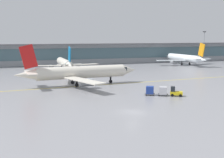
{
  "coord_description": "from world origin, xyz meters",
  "views": [
    {
      "loc": [
        -18.45,
        -43.83,
        12.65
      ],
      "look_at": [
        2.48,
        18.69,
        3.0
      ],
      "focal_mm": 46.41,
      "sensor_mm": 36.0,
      "label": 1
    }
  ],
  "objects_px": {
    "gate_airplane_1": "(64,63)",
    "cargo_dolly_trailing": "(150,90)",
    "taxiing_regional_jet": "(80,73)",
    "apron_light_mast_1": "(204,45)",
    "gate_airplane_2": "(184,58)",
    "cargo_dolly_lead": "(163,91)",
    "baggage_tug": "(175,92)"
  },
  "relations": [
    {
      "from": "gate_airplane_1",
      "to": "cargo_dolly_trailing",
      "type": "xyz_separation_m",
      "value": [
        10.04,
        -52.79,
        -1.78
      ]
    },
    {
      "from": "taxiing_regional_jet",
      "to": "apron_light_mast_1",
      "type": "distance_m",
      "value": 93.95
    },
    {
      "from": "gate_airplane_2",
      "to": "cargo_dolly_lead",
      "type": "bearing_deg",
      "value": 141.71
    },
    {
      "from": "baggage_tug",
      "to": "cargo_dolly_lead",
      "type": "relative_size",
      "value": 1.13
    },
    {
      "from": "gate_airplane_1",
      "to": "taxiing_regional_jet",
      "type": "bearing_deg",
      "value": 177.47
    },
    {
      "from": "cargo_dolly_lead",
      "to": "gate_airplane_1",
      "type": "bearing_deg",
      "value": 132.55
    },
    {
      "from": "cargo_dolly_lead",
      "to": "cargo_dolly_trailing",
      "type": "xyz_separation_m",
      "value": [
        -2.46,
        1.39,
        0.0
      ]
    },
    {
      "from": "gate_airplane_1",
      "to": "apron_light_mast_1",
      "type": "relative_size",
      "value": 1.84
    },
    {
      "from": "cargo_dolly_lead",
      "to": "apron_light_mast_1",
      "type": "height_order",
      "value": "apron_light_mast_1"
    },
    {
      "from": "baggage_tug",
      "to": "cargo_dolly_lead",
      "type": "xyz_separation_m",
      "value": [
        -2.26,
        1.28,
        0.16
      ]
    },
    {
      "from": "gate_airplane_2",
      "to": "cargo_dolly_trailing",
      "type": "relative_size",
      "value": 11.72
    },
    {
      "from": "gate_airplane_2",
      "to": "taxiing_regional_jet",
      "type": "bearing_deg",
      "value": 122.57
    },
    {
      "from": "gate_airplane_1",
      "to": "taxiing_regional_jet",
      "type": "xyz_separation_m",
      "value": [
        -1.52,
        -34.71,
        0.44
      ]
    },
    {
      "from": "baggage_tug",
      "to": "cargo_dolly_trailing",
      "type": "relative_size",
      "value": 1.13
    },
    {
      "from": "taxiing_regional_jet",
      "to": "baggage_tug",
      "type": "height_order",
      "value": "taxiing_regional_jet"
    },
    {
      "from": "taxiing_regional_jet",
      "to": "baggage_tug",
      "type": "distance_m",
      "value": 26.49
    },
    {
      "from": "baggage_tug",
      "to": "gate_airplane_1",
      "type": "bearing_deg",
      "value": 134.46
    },
    {
      "from": "gate_airplane_1",
      "to": "gate_airplane_2",
      "type": "relative_size",
      "value": 0.93
    },
    {
      "from": "baggage_tug",
      "to": "taxiing_regional_jet",
      "type": "bearing_deg",
      "value": 157.67
    },
    {
      "from": "cargo_dolly_lead",
      "to": "taxiing_regional_jet",
      "type": "bearing_deg",
      "value": 155.31
    },
    {
      "from": "gate_airplane_2",
      "to": "gate_airplane_1",
      "type": "bearing_deg",
      "value": 92.86
    },
    {
      "from": "gate_airplane_1",
      "to": "cargo_dolly_lead",
      "type": "relative_size",
      "value": 10.87
    },
    {
      "from": "taxiing_regional_jet",
      "to": "baggage_tug",
      "type": "xyz_separation_m",
      "value": [
        16.28,
        -20.76,
        -2.38
      ]
    },
    {
      "from": "gate_airplane_1",
      "to": "cargo_dolly_lead",
      "type": "xyz_separation_m",
      "value": [
        12.5,
        -54.18,
        -1.78
      ]
    },
    {
      "from": "taxiing_regional_jet",
      "to": "gate_airplane_1",
      "type": "bearing_deg",
      "value": 83.69
    },
    {
      "from": "gate_airplane_2",
      "to": "taxiing_regional_jet",
      "type": "relative_size",
      "value": 0.93
    },
    {
      "from": "apron_light_mast_1",
      "to": "cargo_dolly_lead",
      "type": "bearing_deg",
      "value": -130.79
    },
    {
      "from": "baggage_tug",
      "to": "gate_airplane_2",
      "type": "bearing_deg",
      "value": 85.81
    },
    {
      "from": "apron_light_mast_1",
      "to": "baggage_tug",
      "type": "bearing_deg",
      "value": -129.27
    },
    {
      "from": "gate_airplane_1",
      "to": "apron_light_mast_1",
      "type": "distance_m",
      "value": 78.02
    },
    {
      "from": "gate_airplane_1",
      "to": "apron_light_mast_1",
      "type": "height_order",
      "value": "apron_light_mast_1"
    },
    {
      "from": "baggage_tug",
      "to": "apron_light_mast_1",
      "type": "height_order",
      "value": "apron_light_mast_1"
    }
  ]
}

